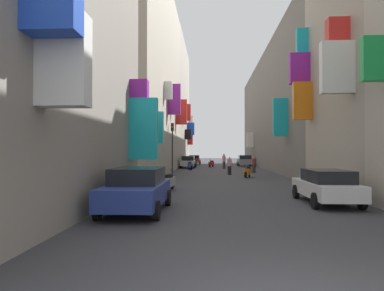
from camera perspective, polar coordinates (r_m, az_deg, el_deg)
The scene contains 19 objects.
ground_plane at distance 34.80m, azimuth 4.84°, elevation -4.32°, with size 140.00×140.00×0.00m, color #38383D.
building_left_mid_c at distance 34.76m, azimuth -8.63°, elevation 10.80°, with size 7.21×23.56×18.26m.
building_left_far at distance 55.81m, azimuth -4.14°, elevation 6.47°, with size 7.20×19.59×18.47m.
building_right_mid_b at distance 45.26m, azimuth 14.65°, elevation 5.04°, with size 7.14×41.25×13.48m.
parked_car_silver at distance 44.30m, azimuth -0.64°, elevation -2.59°, with size 1.86×4.04×1.47m.
parked_car_white at distance 15.27m, azimuth 20.53°, elevation -5.98°, with size 1.83×4.44×1.35m.
parked_car_blue at distance 12.55m, azimuth -8.72°, elevation -6.83°, with size 1.98×4.43×1.51m.
parked_car_red at distance 56.72m, azimuth 0.37°, elevation -2.23°, with size 1.97×4.27×1.43m.
parked_car_grey at distance 50.20m, azimuth 8.38°, elevation -2.36°, with size 1.99×4.23×1.51m.
scooter_red at distance 46.18m, azimuth 3.09°, elevation -2.90°, with size 0.74×1.90×1.13m.
scooter_silver at distance 19.15m, azimuth -3.60°, elevation -5.76°, with size 0.56×1.80×1.13m.
scooter_blue at distance 40.27m, azimuth -0.27°, elevation -3.20°, with size 0.71×1.88×1.13m.
scooter_green at distance 48.75m, azimuth 0.63°, elevation -2.79°, with size 0.47×1.92×1.13m.
scooter_black at distance 50.39m, azimuth 5.97°, elevation -2.73°, with size 0.50×1.85×1.13m.
scooter_orange at distance 28.76m, azimuth 8.83°, elevation -4.12°, with size 0.75×1.77×1.13m.
pedestrian_crossing at distance 31.60m, azimuth 5.98°, elevation -3.27°, with size 0.51×0.51×1.56m.
pedestrian_near_left at distance 42.03m, azimuth 5.10°, elevation -2.54°, with size 0.49×0.49×1.75m.
pedestrian_near_right at distance 34.59m, azimuth 9.80°, elevation -3.05°, with size 0.54×0.54×1.56m.
traffic_light_near_corner at distance 32.96m, azimuth -3.14°, elevation 0.96°, with size 0.26×0.34×4.66m.
Camera 1 is at (-1.14, -4.71, 2.09)m, focal length 33.53 mm.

